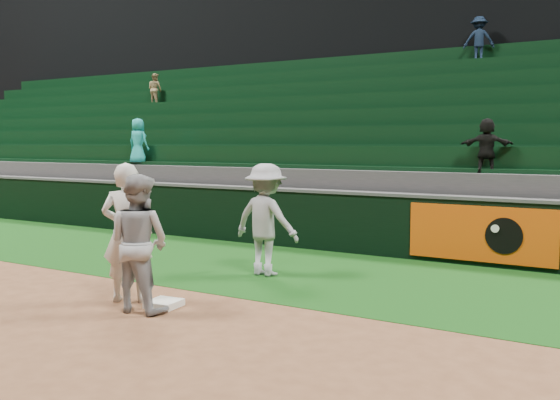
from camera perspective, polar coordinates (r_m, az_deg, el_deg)
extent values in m
plane|color=brown|center=(8.72, -10.51, -9.60)|extent=(70.00, 70.00, 0.00)
cube|color=#0D370E|center=(11.08, -0.08, -6.30)|extent=(36.00, 4.20, 0.01)
cube|color=black|center=(24.68, 18.15, 13.80)|extent=(40.00, 12.00, 12.00)
cube|color=white|center=(8.71, -10.55, -9.29)|extent=(0.45, 0.45, 0.09)
imported|color=silver|center=(8.94, -13.82, -2.92)|extent=(0.85, 0.74, 1.95)
imported|color=#96999F|center=(8.42, -12.79, -3.84)|extent=(0.92, 0.74, 1.82)
imported|color=#92959F|center=(10.40, -1.29, -1.81)|extent=(1.25, 0.76, 1.87)
cube|color=black|center=(12.89, 5.00, -2.00)|extent=(36.00, 0.35, 1.20)
cube|color=#D84C0A|center=(11.70, 17.90, -2.97)|extent=(2.60, 0.05, 1.00)
cylinder|color=black|center=(11.59, 19.79, -3.10)|extent=(0.64, 0.02, 0.64)
cylinder|color=white|center=(11.58, 19.06, -2.49)|extent=(0.14, 0.02, 0.14)
cube|color=#424244|center=(12.82, 5.03, 0.75)|extent=(36.00, 0.40, 0.06)
cube|color=#343437|center=(13.51, 6.37, -0.71)|extent=(36.00, 0.85, 1.65)
cube|color=black|center=(13.67, 6.86, 3.87)|extent=(36.00, 0.14, 0.50)
cube|color=black|center=(13.53, 6.56, 2.97)|extent=(36.00, 0.45, 0.08)
cube|color=#343437|center=(14.26, 7.81, 0.49)|extent=(36.00, 0.85, 2.10)
cube|color=black|center=(14.45, 8.28, 5.71)|extent=(36.00, 0.14, 0.50)
cube|color=black|center=(14.29, 8.00, 4.87)|extent=(36.00, 0.45, 0.08)
cube|color=#343437|center=(15.03, 9.11, 1.58)|extent=(36.00, 0.85, 2.55)
cube|color=black|center=(15.25, 9.56, 7.35)|extent=(36.00, 0.14, 0.50)
cube|color=black|center=(15.08, 9.31, 6.58)|extent=(36.00, 0.45, 0.08)
cube|color=#343437|center=(15.81, 10.28, 2.55)|extent=(36.00, 0.85, 3.00)
cube|color=black|center=(16.06, 10.72, 8.83)|extent=(36.00, 0.14, 0.50)
cube|color=black|center=(15.89, 10.49, 8.12)|extent=(36.00, 0.45, 0.08)
cube|color=#343437|center=(16.59, 11.35, 3.44)|extent=(36.00, 0.85, 3.45)
cube|color=black|center=(16.89, 11.77, 10.16)|extent=(36.00, 0.14, 0.50)
cube|color=black|center=(16.72, 11.56, 9.50)|extent=(36.00, 0.45, 0.08)
cube|color=#343437|center=(17.39, 12.32, 4.24)|extent=(36.00, 0.85, 3.90)
cube|color=black|center=(17.74, 12.73, 11.37)|extent=(36.00, 0.14, 0.50)
cube|color=black|center=(17.55, 12.54, 10.75)|extent=(36.00, 0.45, 0.08)
cube|color=#343437|center=(18.20, 13.20, 4.97)|extent=(36.00, 0.85, 4.35)
cube|color=black|center=(18.59, 13.61, 12.46)|extent=(36.00, 0.14, 0.50)
cube|color=black|center=(18.40, 13.43, 11.88)|extent=(36.00, 0.45, 0.08)
imported|color=teal|center=(16.89, -12.84, 5.24)|extent=(0.61, 0.41, 1.21)
imported|color=black|center=(12.47, 18.37, 4.74)|extent=(1.00, 0.49, 1.04)
imported|color=#928155|center=(21.14, -11.36, 9.88)|extent=(0.53, 0.43, 1.03)
imported|color=black|center=(17.98, 17.73, 13.78)|extent=(0.89, 0.67, 1.23)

